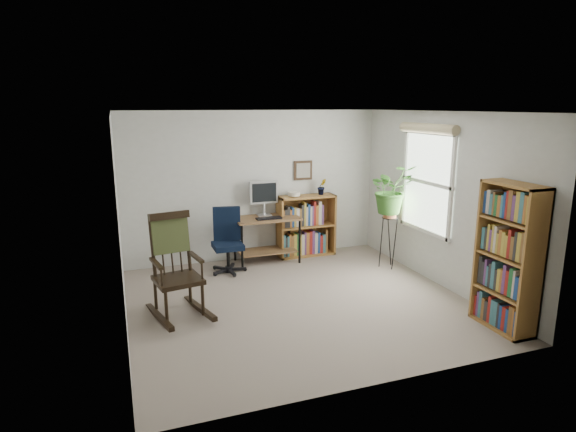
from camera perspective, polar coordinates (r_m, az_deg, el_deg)
name	(u,v)px	position (r m, az deg, el deg)	size (l,w,h in m)	color
floor	(298,302)	(6.30, 1.25, -10.13)	(4.20, 4.00, 0.00)	gray
ceiling	(299,112)	(5.79, 1.37, 12.26)	(4.20, 4.00, 0.00)	silver
wall_back	(255,186)	(7.80, -3.98, 3.57)	(4.20, 0.00, 2.40)	silver
wall_front	(383,259)	(4.19, 11.18, -4.97)	(4.20, 0.00, 2.40)	silver
wall_left	(119,225)	(5.56, -19.37, -1.01)	(0.00, 4.00, 2.40)	silver
wall_right	(441,200)	(6.95, 17.69, 1.82)	(0.00, 4.00, 2.40)	silver
window	(427,183)	(7.13, 16.10, 3.83)	(0.12, 1.20, 1.50)	silver
desk	(267,240)	(7.73, -2.52, -2.82)	(1.02, 0.56, 0.74)	brown
monitor	(264,198)	(7.71, -2.88, 2.09)	(0.46, 0.16, 0.56)	#BBBCC0
keyboard	(269,218)	(7.52, -2.28, -0.27)	(0.40, 0.15, 0.03)	black
office_chair	(228,241)	(7.26, -7.16, -2.92)	(0.54, 0.54, 0.99)	black
rocking_chair	(177,266)	(5.83, -12.98, -5.79)	(0.65, 1.09, 1.26)	black
low_bookshelf	(306,226)	(8.04, 2.16, -1.15)	(0.97, 0.32, 1.02)	#9C6A33
tall_bookshelf	(508,258)	(5.86, 24.63, -4.50)	(0.31, 0.73, 1.66)	#9C6A33
plant_stand	(389,238)	(7.60, 11.83, -2.61)	(0.26, 0.26, 0.93)	black
spider_plant	(392,166)	(7.38, 12.23, 5.86)	(1.69, 1.88, 1.46)	#316222
potted_plant_small	(322,191)	(8.03, 4.03, 2.94)	(0.13, 0.24, 0.11)	#316222
framed_picture	(303,170)	(8.00, 1.82, 5.42)	(0.32, 0.04, 0.32)	black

